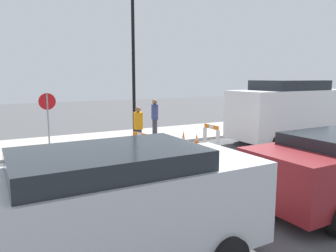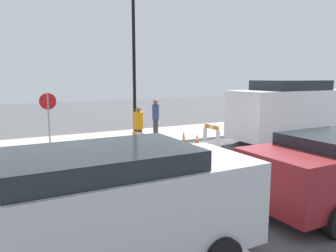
% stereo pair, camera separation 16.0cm
% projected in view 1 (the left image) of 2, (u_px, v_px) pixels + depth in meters
% --- Properties ---
extents(ground_plane, '(60.00, 60.00, 0.00)m').
position_uv_depth(ground_plane, '(230.00, 173.00, 9.54)').
color(ground_plane, '#4C4C4F').
extents(sidewalk_slab, '(18.00, 3.70, 0.10)m').
position_uv_depth(sidewalk_slab, '(140.00, 137.00, 15.01)').
color(sidewalk_slab, '#ADA89E').
rests_on(sidewalk_slab, ground_plane).
extents(streetlamp_post, '(0.44, 0.44, 6.41)m').
position_uv_depth(streetlamp_post, '(133.00, 42.00, 13.03)').
color(streetlamp_post, black).
rests_on(streetlamp_post, sidewalk_slab).
extents(stop_sign, '(0.60, 0.06, 2.09)m').
position_uv_depth(stop_sign, '(48.00, 112.00, 11.83)').
color(stop_sign, gray).
rests_on(stop_sign, sidewalk_slab).
extents(barricade_0, '(0.30, 0.73, 0.98)m').
position_uv_depth(barricade_0, '(140.00, 146.00, 10.71)').
color(barricade_0, white).
rests_on(barricade_0, ground_plane).
extents(barricade_1, '(0.13, 0.86, 1.03)m').
position_uv_depth(barricade_1, '(211.00, 137.00, 12.06)').
color(barricade_1, white).
rests_on(barricade_1, ground_plane).
extents(traffic_cone_0, '(0.30, 0.30, 0.56)m').
position_uv_depth(traffic_cone_0, '(167.00, 161.00, 9.89)').
color(traffic_cone_0, black).
rests_on(traffic_cone_0, ground_plane).
extents(traffic_cone_1, '(0.30, 0.30, 0.59)m').
position_uv_depth(traffic_cone_1, '(151.00, 142.00, 12.59)').
color(traffic_cone_1, black).
rests_on(traffic_cone_1, ground_plane).
extents(traffic_cone_2, '(0.30, 0.30, 0.54)m').
position_uv_depth(traffic_cone_2, '(197.00, 141.00, 13.02)').
color(traffic_cone_2, black).
rests_on(traffic_cone_2, ground_plane).
extents(traffic_cone_3, '(0.30, 0.30, 0.52)m').
position_uv_depth(traffic_cone_3, '(145.00, 147.00, 11.91)').
color(traffic_cone_3, black).
rests_on(traffic_cone_3, ground_plane).
extents(traffic_cone_4, '(0.30, 0.30, 0.72)m').
position_uv_depth(traffic_cone_4, '(183.00, 140.00, 12.63)').
color(traffic_cone_4, black).
rests_on(traffic_cone_4, ground_plane).
extents(person_worker, '(0.47, 0.47, 1.65)m').
position_uv_depth(person_worker, '(138.00, 127.00, 12.58)').
color(person_worker, '#33333D').
rests_on(person_worker, ground_plane).
extents(person_pedestrian, '(0.36, 0.36, 1.69)m').
position_uv_depth(person_pedestrian, '(155.00, 116.00, 14.55)').
color(person_pedestrian, '#33333D').
rests_on(person_pedestrian, sidewalk_slab).
extents(parked_car_0, '(4.54, 1.89, 1.82)m').
position_uv_depth(parked_car_0, '(110.00, 206.00, 4.49)').
color(parked_car_0, '#B7BABF').
rests_on(parked_car_0, ground_plane).
extents(work_van, '(5.32, 2.19, 2.63)m').
position_uv_depth(work_van, '(288.00, 109.00, 13.84)').
color(work_van, white).
rests_on(work_van, ground_plane).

